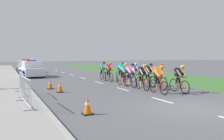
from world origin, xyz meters
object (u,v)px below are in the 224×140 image
at_px(cyclist_fifth, 130,75).
at_px(traffic_cone_mid, 60,87).
at_px(cyclist_lead, 159,79).
at_px(cyclist_second, 179,78).
at_px(cyclist_eleventh, 103,71).
at_px(cyclist_tenth, 121,71).
at_px(cyclist_fourth, 158,76).
at_px(crowd_barrier_front, 26,92).
at_px(traffic_cone_far, 50,84).
at_px(crowd_barrier_middle, 22,84).
at_px(cyclist_ninth, 109,71).
at_px(cyclist_eighth, 135,73).
at_px(police_car_second, 26,67).
at_px(traffic_cone_near, 88,106).
at_px(cyclist_third, 142,77).
at_px(cyclist_sixth, 149,74).
at_px(cyclist_seventh, 124,74).
at_px(police_car_nearest, 32,70).

bearing_deg(cyclist_fifth, traffic_cone_mid, -175.83).
relative_size(cyclist_lead, cyclist_second, 1.00).
bearing_deg(traffic_cone_mid, cyclist_eleventh, 47.92).
bearing_deg(cyclist_tenth, cyclist_fourth, -88.63).
distance_m(crowd_barrier_front, traffic_cone_far, 5.40).
distance_m(cyclist_eleventh, crowd_barrier_middle, 8.80).
relative_size(cyclist_fifth, cyclist_ninth, 1.00).
bearing_deg(crowd_barrier_middle, cyclist_fifth, 7.91).
xyz_separation_m(cyclist_lead, cyclist_eighth, (1.20, 4.68, 0.00)).
relative_size(cyclist_fourth, traffic_cone_mid, 2.69).
height_order(cyclist_ninth, police_car_second, police_car_second).
bearing_deg(cyclist_ninth, traffic_cone_near, -117.49).
height_order(cyclist_fifth, cyclist_eighth, same).
relative_size(cyclist_fifth, crowd_barrier_front, 0.74).
bearing_deg(cyclist_second, cyclist_fifth, 113.07).
bearing_deg(traffic_cone_far, cyclist_fifth, -14.49).
height_order(cyclist_eleventh, police_car_second, police_car_second).
bearing_deg(cyclist_tenth, cyclist_third, -102.43).
height_order(cyclist_sixth, cyclist_eleventh, same).
xyz_separation_m(crowd_barrier_front, traffic_cone_mid, (2.07, 3.49, -0.34)).
xyz_separation_m(cyclist_fifth, cyclist_tenth, (1.18, 3.70, 0.00)).
distance_m(cyclist_third, police_car_second, 19.21).
bearing_deg(traffic_cone_near, cyclist_fourth, 36.52).
height_order(cyclist_tenth, crowd_barrier_middle, cyclist_tenth).
xyz_separation_m(cyclist_seventh, police_car_second, (-4.97, 16.13, -0.11)).
bearing_deg(cyclist_fourth, cyclist_eleventh, 101.27).
xyz_separation_m(cyclist_lead, crowd_barrier_front, (-6.72, -0.80, -0.14)).
distance_m(cyclist_third, cyclist_seventh, 2.43).
distance_m(cyclist_fifth, cyclist_ninth, 3.66).
height_order(cyclist_fifth, crowd_barrier_middle, cyclist_fifth).
relative_size(cyclist_tenth, traffic_cone_near, 2.69).
bearing_deg(cyclist_eighth, cyclist_eleventh, 110.74).
distance_m(cyclist_seventh, crowd_barrier_front, 8.24).
distance_m(cyclist_fifth, cyclist_eleventh, 4.82).
xyz_separation_m(cyclist_fifth, cyclist_sixth, (1.32, -0.12, 0.00)).
bearing_deg(police_car_second, cyclist_seventh, -72.89).
bearing_deg(cyclist_ninth, police_car_nearest, 125.43).
relative_size(cyclist_seventh, crowd_barrier_front, 0.74).
distance_m(cyclist_fifth, police_car_nearest, 11.79).
distance_m(cyclist_sixth, cyclist_tenth, 3.83).
relative_size(cyclist_lead, cyclist_eleventh, 1.00).
relative_size(cyclist_third, police_car_second, 0.38).
bearing_deg(crowd_barrier_middle, traffic_cone_near, -69.68).
relative_size(cyclist_second, cyclist_fifth, 1.00).
bearing_deg(cyclist_fourth, cyclist_eighth, 90.28).
height_order(police_car_second, traffic_cone_mid, police_car_second).
relative_size(cyclist_fourth, police_car_second, 0.38).
distance_m(cyclist_eleventh, crowd_barrier_front, 10.95).
bearing_deg(police_car_nearest, cyclist_sixth, -60.12).
xyz_separation_m(cyclist_lead, cyclist_ninth, (0.03, 6.68, 0.00)).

